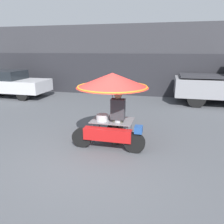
{
  "coord_description": "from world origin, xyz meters",
  "views": [
    {
      "loc": [
        1.71,
        -4.66,
        2.63
      ],
      "look_at": [
        0.29,
        1.1,
        0.92
      ],
      "focal_mm": 35.0,
      "sensor_mm": 36.0,
      "label": 1
    }
  ],
  "objects_px": {
    "parked_car": "(7,83)",
    "vendor_motorcycle_cart": "(112,88)",
    "potted_plant": "(2,83)",
    "vendor_person": "(118,116)"
  },
  "relations": [
    {
      "from": "parked_car",
      "to": "vendor_motorcycle_cart",
      "type": "bearing_deg",
      "value": -33.39
    },
    {
      "from": "potted_plant",
      "to": "vendor_person",
      "type": "bearing_deg",
      "value": -35.07
    },
    {
      "from": "vendor_motorcycle_cart",
      "to": "vendor_person",
      "type": "distance_m",
      "value": 0.78
    },
    {
      "from": "vendor_motorcycle_cart",
      "to": "vendor_person",
      "type": "height_order",
      "value": "vendor_motorcycle_cart"
    },
    {
      "from": "vendor_motorcycle_cart",
      "to": "vendor_person",
      "type": "bearing_deg",
      "value": -30.45
    },
    {
      "from": "vendor_motorcycle_cart",
      "to": "parked_car",
      "type": "xyz_separation_m",
      "value": [
        -7.42,
        4.89,
        -0.83
      ]
    },
    {
      "from": "potted_plant",
      "to": "vendor_motorcycle_cart",
      "type": "bearing_deg",
      "value": -35.17
    },
    {
      "from": "parked_car",
      "to": "potted_plant",
      "type": "distance_m",
      "value": 2.14
    },
    {
      "from": "vendor_motorcycle_cart",
      "to": "parked_car",
      "type": "bearing_deg",
      "value": 146.61
    },
    {
      "from": "vendor_person",
      "to": "parked_car",
      "type": "height_order",
      "value": "vendor_person"
    }
  ]
}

